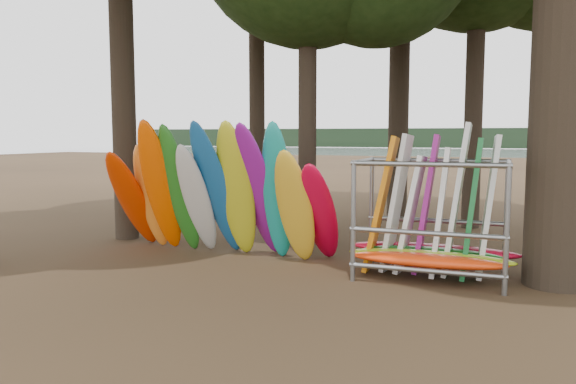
% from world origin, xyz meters
% --- Properties ---
extents(ground, '(120.00, 120.00, 0.00)m').
position_xyz_m(ground, '(0.00, 0.00, 0.00)').
color(ground, '#47331E').
rests_on(ground, ground).
extents(lake, '(160.00, 160.00, 0.00)m').
position_xyz_m(lake, '(0.00, 60.00, 0.00)').
color(lake, gray).
rests_on(lake, ground).
extents(far_shore, '(160.00, 4.00, 4.00)m').
position_xyz_m(far_shore, '(0.00, 110.00, 2.00)').
color(far_shore, black).
rests_on(far_shore, ground).
extents(kayak_row, '(5.25, 2.02, 3.10)m').
position_xyz_m(kayak_row, '(-2.22, 0.97, 1.32)').
color(kayak_row, red).
rests_on(kayak_row, ground).
extents(storage_rack, '(3.21, 1.51, 2.85)m').
position_xyz_m(storage_rack, '(2.31, 0.76, 1.02)').
color(storage_rack, gray).
rests_on(storage_rack, ground).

